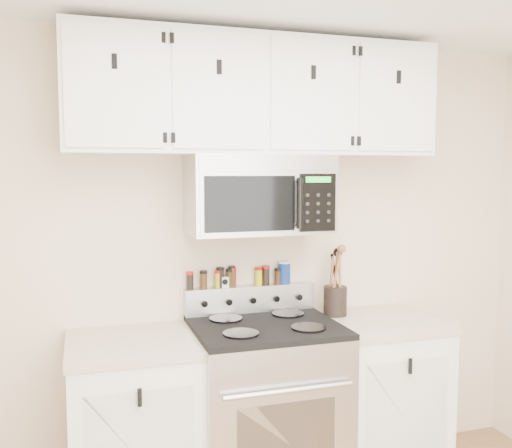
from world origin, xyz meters
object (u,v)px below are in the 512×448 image
Objects in this scene: utensil_crock at (335,298)px; salt_canister at (284,273)px; range at (266,409)px; microwave at (259,194)px.

utensil_crock reaches higher than salt_canister.
utensil_crock is at bearing 18.94° from range.
microwave is 5.89× the size of salt_canister.
microwave is (0.00, 0.13, 1.14)m from range.
range is 2.80× the size of utensil_crock.
utensil_crock reaches higher than range.
range is 1.15m from microwave.
utensil_crock is at bearing 4.45° from microwave.
microwave reaches higher than range.
salt_canister is at bearing 53.80° from range.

